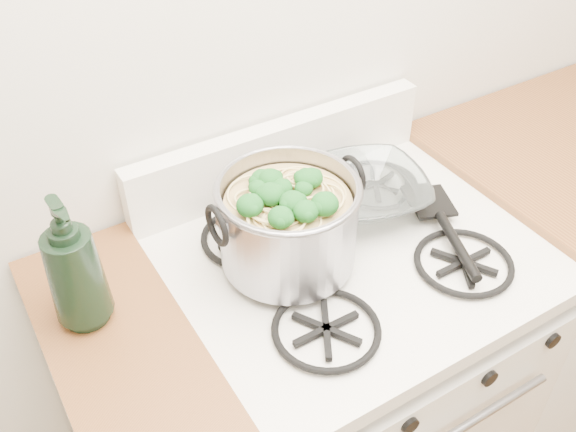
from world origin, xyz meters
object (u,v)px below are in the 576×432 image
(stock_pot, at_px, (288,223))
(spatula, at_px, (431,200))
(glass_bowl, at_px, (365,198))
(gas_range, at_px, (342,386))
(bottle, at_px, (72,263))

(stock_pot, bearing_deg, spatula, -2.71)
(stock_pot, relative_size, spatula, 1.01)
(stock_pot, height_order, glass_bowl, stock_pot)
(spatula, relative_size, glass_bowl, 2.86)
(gas_range, height_order, glass_bowl, glass_bowl)
(bottle, bearing_deg, glass_bowl, -4.96)
(stock_pot, xyz_separation_m, glass_bowl, (0.24, 0.06, -0.08))
(gas_range, height_order, stock_pot, stock_pot)
(stock_pot, relative_size, glass_bowl, 2.89)
(stock_pot, bearing_deg, glass_bowl, 14.77)
(gas_range, height_order, spatula, spatula)
(gas_range, xyz_separation_m, spatula, (0.23, 0.03, 0.50))
(spatula, bearing_deg, glass_bowl, 167.68)
(stock_pot, distance_m, bottle, 0.41)
(stock_pot, distance_m, glass_bowl, 0.26)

